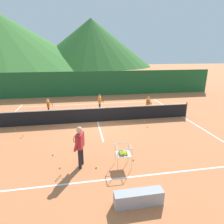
{
  "coord_description": "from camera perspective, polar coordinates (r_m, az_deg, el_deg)",
  "views": [
    {
      "loc": [
        -1.08,
        -11.89,
        4.43
      ],
      "look_at": [
        0.81,
        -0.96,
        0.93
      ],
      "focal_mm": 30.44,
      "sensor_mm": 36.0,
      "label": 1
    }
  ],
  "objects": [
    {
      "name": "tennis_ball_4",
      "position": [
        9.15,
        -17.28,
        -12.09
      ],
      "size": [
        0.07,
        0.07,
        0.07
      ],
      "primitive_type": "sphere",
      "color": "yellow",
      "rests_on": "ground"
    },
    {
      "name": "windscreen_fence",
      "position": [
        20.21,
        -6.71,
        8.44
      ],
      "size": [
        27.01,
        0.08,
        2.57
      ],
      "primitive_type": "cube",
      "color": "#1E5B2D",
      "rests_on": "ground"
    },
    {
      "name": "student_2",
      "position": [
        14.58,
        10.82,
        2.66
      ],
      "size": [
        0.47,
        0.69,
        1.28
      ],
      "color": "black",
      "rests_on": "ground"
    },
    {
      "name": "hill_1",
      "position": [
        66.48,
        -6.18,
        20.0
      ],
      "size": [
        39.18,
        39.18,
        14.85
      ],
      "primitive_type": "cone",
      "color": "#2D6628",
      "rests_on": "ground"
    },
    {
      "name": "tennis_ball_8",
      "position": [
        12.8,
        -27.03,
        -4.6
      ],
      "size": [
        0.07,
        0.07,
        0.07
      ],
      "primitive_type": "sphere",
      "color": "yellow",
      "rests_on": "ground"
    },
    {
      "name": "ground_plane",
      "position": [
        12.73,
        -4.35,
        -2.9
      ],
      "size": [
        120.0,
        120.0,
        0.0
      ],
      "primitive_type": "plane",
      "color": "#C67042"
    },
    {
      "name": "student_0",
      "position": [
        14.64,
        -18.56,
        1.93
      ],
      "size": [
        0.44,
        0.57,
        1.21
      ],
      "color": "black",
      "rests_on": "ground"
    },
    {
      "name": "courtside_bench",
      "position": [
        6.34,
        7.96,
        -24.2
      ],
      "size": [
        1.5,
        0.36,
        0.46
      ],
      "primitive_type": "cube",
      "color": "#99999E",
      "rests_on": "ground"
    },
    {
      "name": "student_1",
      "position": [
        14.9,
        -3.69,
        3.32
      ],
      "size": [
        0.42,
        0.69,
        1.31
      ],
      "color": "black",
      "rests_on": "ground"
    },
    {
      "name": "tennis_ball_5",
      "position": [
        8.44,
        6.48,
        -14.02
      ],
      "size": [
        0.07,
        0.07,
        0.07
      ],
      "primitive_type": "sphere",
      "color": "yellow",
      "rests_on": "ground"
    },
    {
      "name": "tennis_ball_7",
      "position": [
        11.64,
        -25.11,
        -6.44
      ],
      "size": [
        0.07,
        0.07,
        0.07
      ],
      "primitive_type": "sphere",
      "color": "yellow",
      "rests_on": "ground"
    },
    {
      "name": "line_service_center",
      "position": [
        12.73,
        -4.35,
        -2.89
      ],
      "size": [
        0.08,
        6.14,
        0.01
      ],
      "primitive_type": "cube",
      "color": "white",
      "rests_on": "ground"
    },
    {
      "name": "tennis_net",
      "position": [
        12.57,
        -4.4,
        -0.77
      ],
      "size": [
        12.81,
        0.08,
        1.05
      ],
      "color": "#333338",
      "rests_on": "ground"
    },
    {
      "name": "instructor",
      "position": [
        7.64,
        -9.64,
        -9.2
      ],
      "size": [
        0.45,
        0.84,
        1.72
      ],
      "color": "black",
      "rests_on": "ground"
    },
    {
      "name": "tennis_ball_9",
      "position": [
        7.94,
        -4.7,
        -16.18
      ],
      "size": [
        0.07,
        0.07,
        0.07
      ],
      "primitive_type": "sphere",
      "color": "yellow",
      "rests_on": "ground"
    },
    {
      "name": "ball_cart",
      "position": [
        7.76,
        3.3,
        -12.17
      ],
      "size": [
        0.58,
        0.58,
        0.9
      ],
      "color": "#B7B7BC",
      "rests_on": "ground"
    },
    {
      "name": "tennis_ball_6",
      "position": [
        8.17,
        -15.3,
        -15.74
      ],
      "size": [
        0.07,
        0.07,
        0.07
      ],
      "primitive_type": "sphere",
      "color": "yellow",
      "rests_on": "ground"
    },
    {
      "name": "line_baseline_near",
      "position": [
        7.37,
        0.63,
        -19.43
      ],
      "size": [
        12.28,
        0.08,
        0.01
      ],
      "primitive_type": "cube",
      "color": "white",
      "rests_on": "ground"
    },
    {
      "name": "tennis_ball_2",
      "position": [
        11.94,
        10.71,
        -4.41
      ],
      "size": [
        0.07,
        0.07,
        0.07
      ],
      "primitive_type": "sphere",
      "color": "yellow",
      "rests_on": "ground"
    },
    {
      "name": "tennis_ball_1",
      "position": [
        11.43,
        -25.53,
        -6.94
      ],
      "size": [
        0.07,
        0.07,
        0.07
      ],
      "primitive_type": "sphere",
      "color": "yellow",
      "rests_on": "ground"
    },
    {
      "name": "line_baseline_far",
      "position": [
        17.13,
        -5.87,
        2.44
      ],
      "size": [
        12.28,
        0.08,
        0.01
      ],
      "primitive_type": "cube",
      "color": "white",
      "rests_on": "ground"
    },
    {
      "name": "line_sideline_east",
      "position": [
        14.6,
        20.39,
        -1.29
      ],
      "size": [
        0.08,
        10.72,
        0.01
      ],
      "primitive_type": "cube",
      "color": "white",
      "rests_on": "ground"
    },
    {
      "name": "tennis_ball_0",
      "position": [
        12.84,
        9.71,
        -2.77
      ],
      "size": [
        0.07,
        0.07,
        0.07
      ],
      "primitive_type": "sphere",
      "color": "yellow",
      "rests_on": "ground"
    }
  ]
}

